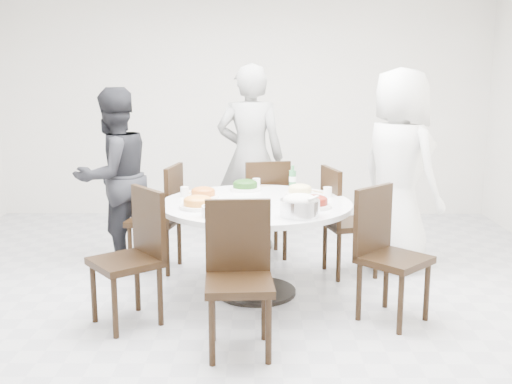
{
  "coord_description": "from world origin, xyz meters",
  "views": [
    {
      "loc": [
        0.19,
        -4.37,
        1.73
      ],
      "look_at": [
        0.17,
        0.25,
        0.82
      ],
      "focal_mm": 42.0,
      "sensor_mm": 36.0,
      "label": 1
    }
  ],
  "objects_px": {
    "chair_ne": "(351,221)",
    "chair_s": "(239,280)",
    "chair_n": "(263,208)",
    "diner_left": "(114,177)",
    "chair_se": "(394,256)",
    "soup_bowl": "(218,211)",
    "diner_middle": "(250,157)",
    "chair_nw": "(154,218)",
    "beverage_bottle": "(293,177)",
    "diner_right": "(399,170)",
    "rice_bowl": "(300,208)",
    "dining_table": "(256,248)",
    "chair_sw": "(125,259)"
  },
  "relations": [
    {
      "from": "dining_table",
      "to": "chair_sw",
      "type": "xyz_separation_m",
      "value": [
        -0.9,
        -0.6,
        0.1
      ]
    },
    {
      "from": "chair_ne",
      "to": "chair_s",
      "type": "distance_m",
      "value": 1.78
    },
    {
      "from": "dining_table",
      "to": "diner_left",
      "type": "distance_m",
      "value": 1.6
    },
    {
      "from": "chair_ne",
      "to": "chair_n",
      "type": "xyz_separation_m",
      "value": [
        -0.76,
        0.52,
        0.0
      ]
    },
    {
      "from": "chair_nw",
      "to": "diner_right",
      "type": "xyz_separation_m",
      "value": [
        2.18,
        0.1,
        0.42
      ]
    },
    {
      "from": "chair_n",
      "to": "diner_left",
      "type": "height_order",
      "value": "diner_left"
    },
    {
      "from": "diner_left",
      "to": "rice_bowl",
      "type": "bearing_deg",
      "value": 92.75
    },
    {
      "from": "chair_nw",
      "to": "beverage_bottle",
      "type": "xyz_separation_m",
      "value": [
        1.22,
        -0.08,
        0.38
      ]
    },
    {
      "from": "chair_sw",
      "to": "chair_ne",
      "type": "bearing_deg",
      "value": 83.45
    },
    {
      "from": "chair_se",
      "to": "beverage_bottle",
      "type": "relative_size",
      "value": 4.54
    },
    {
      "from": "chair_n",
      "to": "chair_se",
      "type": "relative_size",
      "value": 1.0
    },
    {
      "from": "diner_left",
      "to": "rice_bowl",
      "type": "distance_m",
      "value": 2.07
    },
    {
      "from": "chair_ne",
      "to": "beverage_bottle",
      "type": "distance_m",
      "value": 0.63
    },
    {
      "from": "chair_ne",
      "to": "diner_middle",
      "type": "distance_m",
      "value": 1.32
    },
    {
      "from": "diner_middle",
      "to": "diner_right",
      "type": "bearing_deg",
      "value": 159.94
    },
    {
      "from": "diner_left",
      "to": "soup_bowl",
      "type": "distance_m",
      "value": 1.65
    },
    {
      "from": "chair_n",
      "to": "beverage_bottle",
      "type": "xyz_separation_m",
      "value": [
        0.25,
        -0.47,
        0.38
      ]
    },
    {
      "from": "chair_s",
      "to": "chair_se",
      "type": "distance_m",
      "value": 1.19
    },
    {
      "from": "chair_nw",
      "to": "diner_left",
      "type": "xyz_separation_m",
      "value": [
        -0.4,
        0.21,
        0.33
      ]
    },
    {
      "from": "chair_ne",
      "to": "rice_bowl",
      "type": "height_order",
      "value": "chair_ne"
    },
    {
      "from": "chair_n",
      "to": "soup_bowl",
      "type": "bearing_deg",
      "value": 64.62
    },
    {
      "from": "chair_se",
      "to": "diner_left",
      "type": "xyz_separation_m",
      "value": [
        -2.28,
        1.35,
        0.33
      ]
    },
    {
      "from": "chair_n",
      "to": "diner_left",
      "type": "xyz_separation_m",
      "value": [
        -1.37,
        -0.19,
        0.33
      ]
    },
    {
      "from": "chair_s",
      "to": "chair_ne",
      "type": "bearing_deg",
      "value": 55.06
    },
    {
      "from": "rice_bowl",
      "to": "beverage_bottle",
      "type": "distance_m",
      "value": 1.01
    },
    {
      "from": "chair_nw",
      "to": "soup_bowl",
      "type": "height_order",
      "value": "chair_nw"
    },
    {
      "from": "diner_right",
      "to": "diner_left",
      "type": "relative_size",
      "value": 1.11
    },
    {
      "from": "dining_table",
      "to": "beverage_bottle",
      "type": "relative_size",
      "value": 7.17
    },
    {
      "from": "chair_s",
      "to": "soup_bowl",
      "type": "relative_size",
      "value": 4.04
    },
    {
      "from": "chair_n",
      "to": "chair_nw",
      "type": "xyz_separation_m",
      "value": [
        -0.97,
        -0.4,
        0.0
      ]
    },
    {
      "from": "chair_nw",
      "to": "diner_middle",
      "type": "distance_m",
      "value": 1.21
    },
    {
      "from": "dining_table",
      "to": "diner_middle",
      "type": "bearing_deg",
      "value": 92.65
    },
    {
      "from": "chair_se",
      "to": "soup_bowl",
      "type": "height_order",
      "value": "chair_se"
    },
    {
      "from": "rice_bowl",
      "to": "soup_bowl",
      "type": "xyz_separation_m",
      "value": [
        -0.57,
        0.01,
        -0.02
      ]
    },
    {
      "from": "chair_ne",
      "to": "chair_s",
      "type": "relative_size",
      "value": 1.0
    },
    {
      "from": "dining_table",
      "to": "chair_n",
      "type": "relative_size",
      "value": 1.58
    },
    {
      "from": "dining_table",
      "to": "diner_middle",
      "type": "distance_m",
      "value": 1.46
    },
    {
      "from": "chair_ne",
      "to": "chair_sw",
      "type": "relative_size",
      "value": 1.0
    },
    {
      "from": "soup_bowl",
      "to": "diner_middle",
      "type": "bearing_deg",
      "value": 83.69
    },
    {
      "from": "chair_sw",
      "to": "soup_bowl",
      "type": "relative_size",
      "value": 4.04
    },
    {
      "from": "diner_middle",
      "to": "chair_n",
      "type": "bearing_deg",
      "value": 115.92
    },
    {
      "from": "beverage_bottle",
      "to": "diner_left",
      "type": "bearing_deg",
      "value": 170.06
    },
    {
      "from": "chair_s",
      "to": "chair_se",
      "type": "bearing_deg",
      "value": 21.47
    },
    {
      "from": "chair_nw",
      "to": "diner_left",
      "type": "relative_size",
      "value": 0.59
    },
    {
      "from": "rice_bowl",
      "to": "soup_bowl",
      "type": "relative_size",
      "value": 1.19
    },
    {
      "from": "diner_middle",
      "to": "diner_left",
      "type": "height_order",
      "value": "diner_middle"
    },
    {
      "from": "chair_n",
      "to": "chair_nw",
      "type": "bearing_deg",
      "value": 9.31
    },
    {
      "from": "chair_n",
      "to": "diner_right",
      "type": "relative_size",
      "value": 0.53
    },
    {
      "from": "chair_sw",
      "to": "rice_bowl",
      "type": "height_order",
      "value": "chair_sw"
    },
    {
      "from": "chair_s",
      "to": "chair_se",
      "type": "height_order",
      "value": "same"
    }
  ]
}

